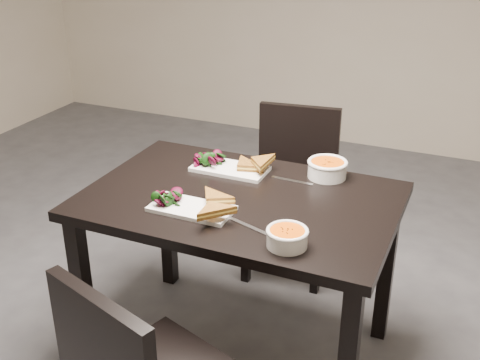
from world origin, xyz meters
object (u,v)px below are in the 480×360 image
Objects in this scene: table at (240,219)px; plate_far at (230,169)px; plate_near at (192,209)px; chair_far at (293,180)px; soup_bowl_far at (327,168)px; soup_bowl_near at (287,236)px.

plate_far is at bearing 123.28° from table.
table is 0.24m from plate_near.
plate_far reaches higher than table.
chair_far reaches higher than soup_bowl_far.
plate_far is at bearing 93.05° from plate_near.
soup_bowl_far reaches higher than table.
plate_near is (-0.08, -0.95, 0.27)m from chair_far.
plate_near is (-0.12, -0.18, 0.11)m from table.
plate_near is 2.18× the size of soup_bowl_near.
chair_far is at bearing 107.24° from soup_bowl_near.
chair_far is 1.00m from plate_near.
chair_far is 0.64m from plate_far.
soup_bowl_near is at bearing -79.89° from chair_far.
soup_bowl_near is at bearing -48.68° from plate_far.
plate_far is (-0.43, 0.49, -0.03)m from soup_bowl_near.
table is 7.22× the size of soup_bowl_far.
soup_bowl_far is (-0.03, 0.59, 0.01)m from soup_bowl_near.
plate_far is 1.92× the size of soup_bowl_far.
soup_bowl_near reaches higher than plate_near.
soup_bowl_far is (0.38, 0.49, 0.03)m from plate_near.
soup_bowl_far is at bearing 93.07° from soup_bowl_near.
chair_far is 6.00× the size of soup_bowl_near.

